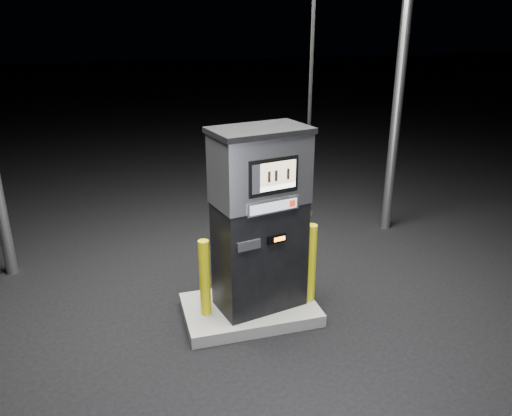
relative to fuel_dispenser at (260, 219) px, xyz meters
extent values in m
plane|color=black|center=(-0.13, 0.01, -1.27)|extent=(80.00, 80.00, 0.00)
cube|color=slate|center=(-0.13, 0.01, -1.19)|extent=(1.60, 1.00, 0.15)
cylinder|color=gray|center=(2.87, 2.01, 0.98)|extent=(0.16, 0.16, 4.50)
cube|color=black|center=(-0.01, 0.00, -0.46)|extent=(1.10, 0.78, 1.32)
cube|color=silver|center=(-0.01, 0.00, 0.60)|extent=(1.13, 0.80, 0.79)
cube|color=black|center=(-0.01, 0.00, 1.03)|extent=(1.18, 0.85, 0.06)
cube|color=black|center=(0.06, -0.30, 0.60)|extent=(0.59, 0.15, 0.40)
cube|color=tan|center=(0.11, -0.30, 0.63)|extent=(0.43, 0.09, 0.25)
cube|color=white|center=(0.11, -0.31, 0.47)|extent=(0.43, 0.09, 0.05)
cube|color=silver|center=(0.06, -0.30, 0.26)|extent=(0.63, 0.16, 0.15)
cube|color=#A5A8AD|center=(0.06, -0.32, 0.26)|extent=(0.57, 0.13, 0.11)
cube|color=red|center=(0.29, -0.27, 0.26)|extent=(0.07, 0.02, 0.07)
cube|color=black|center=(0.11, -0.28, -0.15)|extent=(0.23, 0.07, 0.10)
cube|color=#ED5F0B|center=(0.14, -0.29, -0.15)|extent=(0.14, 0.03, 0.05)
cube|color=black|center=(-0.23, -0.36, -0.15)|extent=(0.27, 0.08, 0.11)
cube|color=black|center=(0.54, 0.12, -0.01)|extent=(0.14, 0.21, 0.26)
cylinder|color=gray|center=(0.60, 0.13, -0.01)|extent=(0.12, 0.24, 0.07)
cylinder|color=black|center=(0.59, 0.07, 1.76)|extent=(0.05, 0.05, 3.28)
cylinder|color=#D1C70B|center=(-0.68, -0.04, -0.65)|extent=(0.15, 0.15, 0.94)
cylinder|color=#D1C70B|center=(0.61, -0.08, -0.62)|extent=(0.16, 0.16, 1.00)
camera|label=1|loc=(-1.50, -5.09, 2.16)|focal=35.00mm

